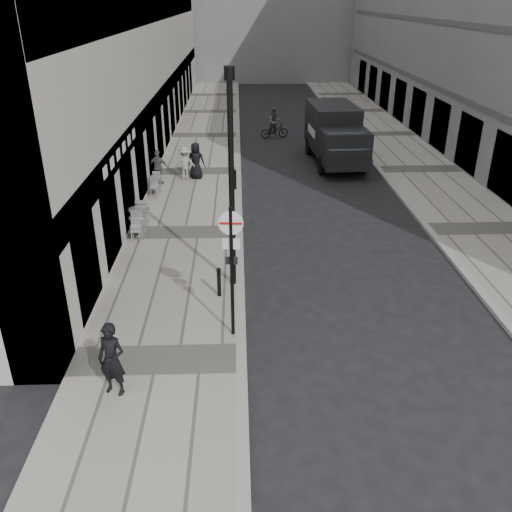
{
  "coord_description": "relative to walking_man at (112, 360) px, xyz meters",
  "views": [
    {
      "loc": [
        -0.01,
        -7.82,
        7.84
      ],
      "look_at": [
        0.44,
        5.58,
        1.4
      ],
      "focal_mm": 38.0,
      "sensor_mm": 36.0,
      "label": 1
    }
  ],
  "objects": [
    {
      "name": "bollard_near",
      "position": [
        2.12,
        4.1,
        -0.43
      ],
      "size": [
        0.11,
        0.11,
        0.83
      ],
      "primitive_type": "cylinder",
      "color": "black",
      "rests_on": "sidewalk"
    },
    {
      "name": "pedestrian_a",
      "position": [
        -0.88,
        14.39,
        -0.06
      ],
      "size": [
        0.98,
        0.58,
        1.57
      ],
      "primitive_type": "imported",
      "rotation": [
        0.0,
        0.0,
        2.91
      ],
      "color": "#515155",
      "rests_on": "sidewalk"
    },
    {
      "name": "pedestrian_b",
      "position": [
        0.25,
        15.1,
        -0.08
      ],
      "size": [
        1.01,
        0.6,
        1.54
      ],
      "primitive_type": "imported",
      "rotation": [
        0.0,
        0.0,
        3.17
      ],
      "color": "#9E9B92",
      "rests_on": "sidewalk"
    },
    {
      "name": "ground",
      "position": [
        2.72,
        -1.56,
        -0.97
      ],
      "size": [
        120.0,
        120.0,
        0.0
      ],
      "primitive_type": "plane",
      "color": "black",
      "rests_on": "ground"
    },
    {
      "name": "cyclist",
      "position": [
        4.95,
        23.62,
        -0.25
      ],
      "size": [
        1.8,
        0.98,
        1.85
      ],
      "rotation": [
        0.0,
        0.0,
        0.23
      ],
      "color": "black",
      "rests_on": "ground"
    },
    {
      "name": "cafe_table_mid",
      "position": [
        -0.88,
        8.98,
        -0.35
      ],
      "size": [
        0.77,
        1.74,
        0.99
      ],
      "color": "silver",
      "rests_on": "sidewalk"
    },
    {
      "name": "cafe_table_far",
      "position": [
        -0.88,
        8.58,
        -0.44
      ],
      "size": [
        0.62,
        1.39,
        0.79
      ],
      "color": "silver",
      "rests_on": "sidewalk"
    },
    {
      "name": "sidewalk",
      "position": [
        0.72,
        16.44,
        -0.91
      ],
      "size": [
        4.0,
        60.0,
        0.12
      ],
      "primitive_type": "cube",
      "color": "gray",
      "rests_on": "ground"
    },
    {
      "name": "pedestrian_c",
      "position": [
        0.75,
        15.25,
        -0.0
      ],
      "size": [
        0.92,
        0.7,
        1.69
      ],
      "primitive_type": "imported",
      "rotation": [
        0.0,
        0.0,
        2.92
      ],
      "color": "black",
      "rests_on": "sidewalk"
    },
    {
      "name": "lamppost",
      "position": [
        2.52,
        4.85,
        2.58
      ],
      "size": [
        0.28,
        0.28,
        6.16
      ],
      "color": "black",
      "rests_on": "sidewalk"
    },
    {
      "name": "panel_van",
      "position": [
        7.68,
        18.13,
        0.63
      ],
      "size": [
        2.48,
        6.12,
        2.84
      ],
      "rotation": [
        0.0,
        0.0,
        0.04
      ],
      "color": "black",
      "rests_on": "ground"
    },
    {
      "name": "walking_man",
      "position": [
        0.0,
        0.0,
        0.0
      ],
      "size": [
        0.72,
        0.58,
        1.69
      ],
      "primitive_type": "imported",
      "rotation": [
        0.0,
        0.0,
        -0.33
      ],
      "color": "black",
      "rests_on": "sidewalk"
    },
    {
      "name": "sign_post",
      "position": [
        2.52,
        2.16,
        1.34
      ],
      "size": [
        0.59,
        0.12,
        3.41
      ],
      "rotation": [
        0.0,
        0.0,
        -0.09
      ],
      "color": "black",
      "rests_on": "sidewalk"
    },
    {
      "name": "far_sidewalk",
      "position": [
        11.72,
        16.44,
        -0.91
      ],
      "size": [
        4.0,
        60.0,
        0.12
      ],
      "primitive_type": "cube",
      "color": "gray",
      "rests_on": "ground"
    },
    {
      "name": "cafe_table_near",
      "position": [
        -0.88,
        13.26,
        -0.43
      ],
      "size": [
        0.64,
        1.45,
        0.83
      ],
      "color": "silver",
      "rests_on": "sidewalk"
    },
    {
      "name": "bollard_far",
      "position": [
        2.57,
        13.59,
        -0.44
      ],
      "size": [
        0.11,
        0.11,
        0.81
      ],
      "primitive_type": "cylinder",
      "color": "black",
      "rests_on": "sidewalk"
    }
  ]
}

